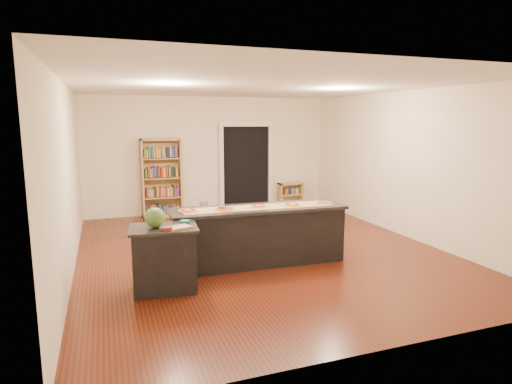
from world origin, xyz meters
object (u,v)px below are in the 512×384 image
object	(u,v)px
side_counter	(164,258)
low_shelf	(290,195)
bookshelf	(162,178)
kitchen_island	(258,235)
watermelon	(155,218)
waste_bin	(204,209)

from	to	relation	value
side_counter	low_shelf	xyz separation A→B (m)	(3.86, 4.54, -0.12)
side_counter	bookshelf	xyz separation A→B (m)	(0.57, 4.52, 0.47)
kitchen_island	watermelon	distance (m)	1.84
kitchen_island	watermelon	size ratio (longest dim) A/B	10.45
kitchen_island	side_counter	distance (m)	1.66
kitchen_island	low_shelf	xyz separation A→B (m)	(2.31, 3.93, -0.14)
kitchen_island	low_shelf	bearing A→B (deg)	61.54
kitchen_island	bookshelf	world-z (taller)	bookshelf
waste_bin	low_shelf	bearing A→B (deg)	6.05
bookshelf	watermelon	world-z (taller)	bookshelf
side_counter	watermelon	bearing A→B (deg)	-178.18
low_shelf	waste_bin	world-z (taller)	low_shelf
kitchen_island	watermelon	xyz separation A→B (m)	(-1.65, -0.60, 0.54)
low_shelf	kitchen_island	bearing A→B (deg)	-120.46
low_shelf	waste_bin	xyz separation A→B (m)	(-2.35, -0.25, -0.16)
kitchen_island	side_counter	bearing A→B (deg)	-156.51
side_counter	low_shelf	bearing A→B (deg)	55.27
kitchen_island	watermelon	bearing A→B (deg)	-157.93
kitchen_island	side_counter	size ratio (longest dim) A/B	3.14
low_shelf	waste_bin	distance (m)	2.37
low_shelf	side_counter	bearing A→B (deg)	-130.36
kitchen_island	waste_bin	xyz separation A→B (m)	(-0.04, 3.69, -0.30)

